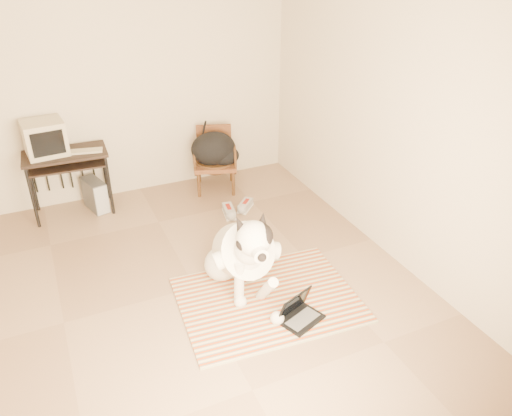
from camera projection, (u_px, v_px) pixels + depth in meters
floor at (195, 287)px, 4.67m from camera, size 4.50×4.50×0.00m
wall_back at (127, 85)px, 5.80m from camera, size 4.50×0.00×4.50m
wall_front at (336, 333)px, 2.22m from camera, size 4.50×0.00×4.50m
wall_right at (387, 120)px, 4.74m from camera, size 0.00×4.50×4.50m
rug at (268, 299)px, 4.50m from camera, size 1.65×1.31×0.02m
dog at (243, 253)px, 4.49m from camera, size 0.63×1.33×0.96m
laptop at (299, 313)px, 4.24m from camera, size 0.42×0.36×0.25m
computer_desk at (66, 162)px, 5.61m from camera, size 0.92×0.54×0.75m
crt_monitor at (45, 138)px, 5.45m from camera, size 0.46×0.44×0.38m
desk_keyboard at (86, 151)px, 5.58m from camera, size 0.37×0.20×0.02m
pc_tower at (95, 195)px, 5.91m from camera, size 0.26×0.43×0.37m
rattan_chair at (215, 159)px, 6.32m from camera, size 0.65×0.64×0.78m
backpack at (216, 150)px, 6.18m from camera, size 0.58×0.47×0.42m
sneaker_left at (229, 211)px, 5.84m from camera, size 0.16×0.31×0.10m
sneaker_right at (245, 206)px, 5.97m from camera, size 0.27×0.27×0.10m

